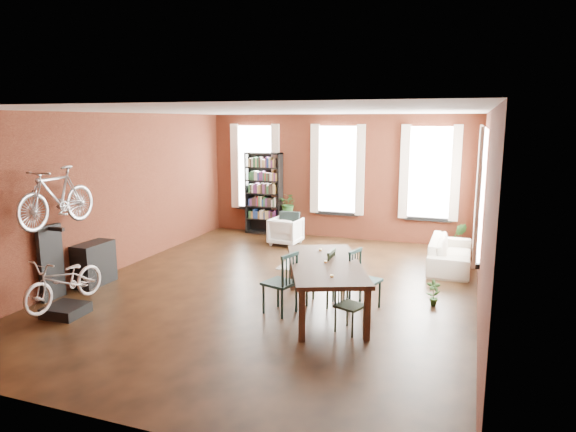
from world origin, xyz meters
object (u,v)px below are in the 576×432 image
at_px(console_table, 94,264).
at_px(cream_sofa, 451,248).
at_px(dining_table, 325,287).
at_px(bike_trainer, 66,310).
at_px(dining_chair_a, 280,283).
at_px(bookshelf, 264,193).
at_px(dining_chair_c, 350,305).
at_px(white_armchair, 286,230).
at_px(plant_stand, 288,224).
at_px(bicycle_floor, 63,259).
at_px(dining_chair_b, 320,277).
at_px(dining_chair_d, 365,280).

bearing_deg(console_table, cream_sofa, 29.33).
distance_m(dining_table, bike_trainer, 4.14).
relative_size(dining_chair_a, bike_trainer, 1.76).
xyz_separation_m(dining_chair_a, cream_sofa, (2.44, 3.66, -0.09)).
distance_m(bookshelf, cream_sofa, 5.28).
bearing_deg(dining_chair_c, white_armchair, 51.70).
height_order(bookshelf, plant_stand, bookshelf).
bearing_deg(dining_chair_a, bicycle_floor, -51.16).
distance_m(dining_table, dining_chair_b, 0.36).
relative_size(white_armchair, plant_stand, 1.25).
bearing_deg(white_armchair, dining_chair_a, 112.88).
bearing_deg(dining_table, dining_chair_b, 96.50).
height_order(white_armchair, console_table, console_table).
bearing_deg(dining_chair_a, dining_chair_b, 157.48).
bearing_deg(dining_table, dining_chair_a, -179.66).
xyz_separation_m(dining_table, dining_chair_d, (0.57, 0.35, 0.07)).
xyz_separation_m(dining_table, cream_sofa, (1.77, 3.37, -0.00)).
xyz_separation_m(dining_chair_c, bookshelf, (-3.74, 5.71, 0.70)).
relative_size(bookshelf, bicycle_floor, 1.45).
relative_size(console_table, plant_stand, 1.36).
xyz_separation_m(dining_chair_a, bicycle_floor, (-3.15, -1.25, 0.42)).
distance_m(cream_sofa, plant_stand, 4.58).
bearing_deg(dining_chair_c, dining_chair_d, 20.80).
bearing_deg(white_armchair, bicycle_floor, 77.50).
height_order(white_armchair, plant_stand, white_armchair).
bearing_deg(dining_chair_c, dining_table, 62.63).
bearing_deg(plant_stand, dining_table, -63.76).
bearing_deg(dining_table, bicycle_floor, 179.20).
xyz_separation_m(bookshelf, white_armchair, (1.00, -1.00, -0.73)).
xyz_separation_m(dining_table, plant_stand, (-2.49, 5.05, -0.11)).
relative_size(white_armchair, cream_sofa, 0.35).
relative_size(dining_chair_d, plant_stand, 1.64).
height_order(dining_chair_a, dining_chair_b, dining_chair_a).
height_order(dining_chair_b, white_armchair, dining_chair_b).
bearing_deg(white_armchair, bookshelf, -41.13).
height_order(dining_chair_b, bicycle_floor, bicycle_floor).
distance_m(cream_sofa, bicycle_floor, 7.45).
bearing_deg(dining_chair_d, bookshelf, 54.50).
distance_m(dining_chair_c, console_table, 5.05).
height_order(dining_table, white_armchair, dining_table).
bearing_deg(bike_trainer, bicycle_floor, 92.68).
relative_size(dining_table, bike_trainer, 4.20).
distance_m(dining_chair_b, dining_chair_c, 1.20).
xyz_separation_m(dining_chair_d, cream_sofa, (1.19, 3.02, -0.07)).
bearing_deg(dining_chair_d, cream_sofa, -5.65).
relative_size(dining_chair_b, plant_stand, 1.61).
distance_m(dining_chair_c, bookshelf, 6.86).
bearing_deg(dining_chair_d, dining_chair_b, 109.29).
xyz_separation_m(dining_table, bicycle_floor, (-3.82, -1.54, 0.51)).
height_order(dining_chair_d, cream_sofa, dining_chair_d).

